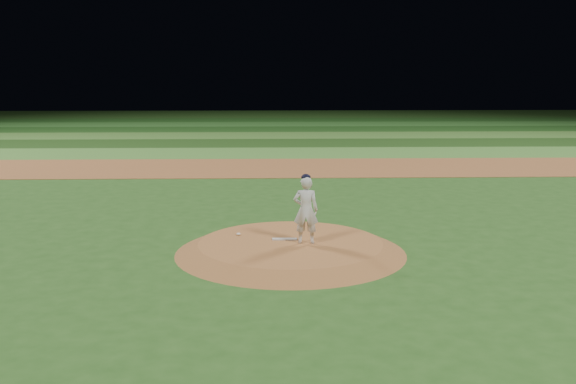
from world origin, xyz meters
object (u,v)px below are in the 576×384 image
at_px(rosin_bag, 238,234).
at_px(pitching_rubber, 285,239).
at_px(pitchers_mound, 291,247).
at_px(pitcher_on_mound, 306,209).

bearing_deg(rosin_bag, pitching_rubber, -22.92).
height_order(pitchers_mound, rosin_bag, rosin_bag).
relative_size(pitching_rubber, pitcher_on_mound, 0.36).
relative_size(pitchers_mound, pitcher_on_mound, 3.31).
bearing_deg(pitchers_mound, pitcher_on_mound, -15.28).
xyz_separation_m(pitchers_mound, pitcher_on_mound, (0.35, -0.10, 0.94)).
xyz_separation_m(rosin_bag, pitcher_on_mound, (1.63, -0.82, 0.79)).
xyz_separation_m(pitching_rubber, pitcher_on_mound, (0.49, -0.33, 0.80)).
bearing_deg(rosin_bag, pitcher_on_mound, -26.59).
bearing_deg(pitchers_mound, rosin_bag, 150.59).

